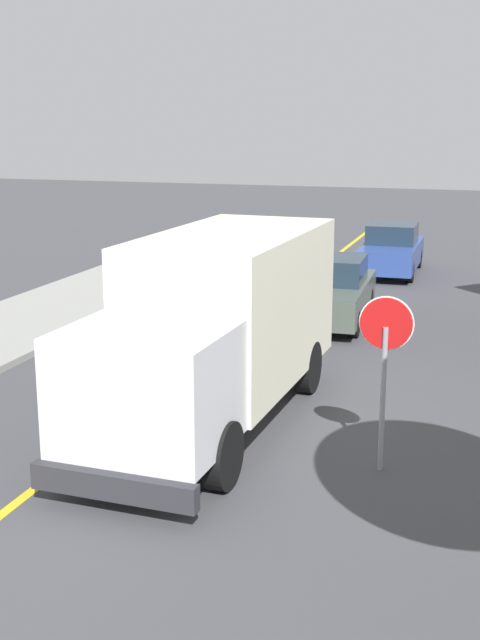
{
  "coord_description": "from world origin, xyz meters",
  "views": [
    {
      "loc": [
        6.12,
        -3.01,
        5.13
      ],
      "look_at": [
        1.44,
        11.56,
        1.4
      ],
      "focal_mm": 46.67,
      "sensor_mm": 36.0,
      "label": 1
    }
  ],
  "objects_px": {
    "parked_car_mid": "(391,250)",
    "stop_sign": "(385,350)",
    "parked_car_near": "(332,291)",
    "box_truck": "(219,321)"
  },
  "relations": [
    {
      "from": "box_truck",
      "to": "stop_sign",
      "type": "xyz_separation_m",
      "value": [
        3.0,
        -1.24,
        0.09
      ]
    },
    {
      "from": "box_truck",
      "to": "parked_car_mid",
      "type": "relative_size",
      "value": 1.64
    },
    {
      "from": "parked_car_mid",
      "to": "box_truck",
      "type": "bearing_deg",
      "value": -93.46
    },
    {
      "from": "parked_car_mid",
      "to": "stop_sign",
      "type": "height_order",
      "value": "stop_sign"
    },
    {
      "from": "parked_car_mid",
      "to": "stop_sign",
      "type": "xyz_separation_m",
      "value": [
        2.09,
        -16.27,
        1.06
      ]
    },
    {
      "from": "stop_sign",
      "to": "parked_car_near",
      "type": "bearing_deg",
      "value": 106.28
    },
    {
      "from": "parked_car_near",
      "to": "stop_sign",
      "type": "relative_size",
      "value": 1.69
    },
    {
      "from": "parked_car_near",
      "to": "stop_sign",
      "type": "height_order",
      "value": "stop_sign"
    },
    {
      "from": "box_truck",
      "to": "stop_sign",
      "type": "bearing_deg",
      "value": -22.53
    },
    {
      "from": "box_truck",
      "to": "parked_car_near",
      "type": "xyz_separation_m",
      "value": [
        0.39,
        7.69,
        -0.97
      ]
    }
  ]
}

